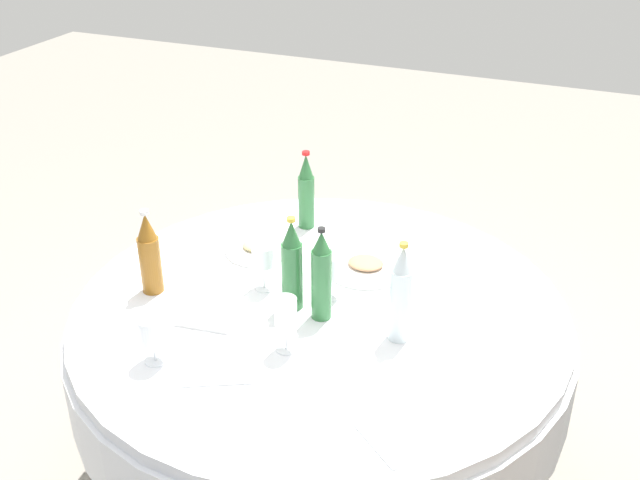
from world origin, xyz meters
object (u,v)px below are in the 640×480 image
at_px(wine_glass_east, 285,313).
at_px(bottle_amber_far, 149,254).
at_px(bottle_green_east, 321,276).
at_px(wine_glass_outer, 152,331).
at_px(wine_glass_right, 331,268).
at_px(dining_table, 320,344).
at_px(bottle_green_right, 306,192).
at_px(plate_south, 257,249).
at_px(wine_glass_rear, 263,258).
at_px(plate_front, 366,267).
at_px(bottle_green_mid, 292,266).
at_px(bottle_clear_inner, 401,295).

bearing_deg(wine_glass_east, bottle_amber_far, 166.81).
xyz_separation_m(bottle_green_east, wine_glass_outer, (-0.33, -0.37, -0.04)).
bearing_deg(wine_glass_right, dining_table, -104.07).
relative_size(bottle_green_east, wine_glass_right, 2.04).
distance_m(bottle_amber_far, bottle_green_east, 0.54).
bearing_deg(bottle_green_right, dining_table, -62.08).
bearing_deg(plate_south, bottle_amber_far, -119.15).
distance_m(bottle_green_right, wine_glass_rear, 0.44).
xyz_separation_m(bottle_amber_far, bottle_green_right, (0.27, 0.58, 0.01)).
bearing_deg(plate_front, dining_table, -103.15).
height_order(bottle_amber_far, bottle_green_right, bottle_green_right).
height_order(bottle_green_right, wine_glass_rear, bottle_green_right).
height_order(bottle_amber_far, bottle_green_east, bottle_green_east).
distance_m(bottle_green_mid, bottle_amber_far, 0.44).
distance_m(plate_south, plate_front, 0.38).
xyz_separation_m(dining_table, wine_glass_east, (-0.00, -0.24, 0.26)).
relative_size(dining_table, plate_south, 7.23).
relative_size(bottle_amber_far, wine_glass_right, 1.92).
bearing_deg(wine_glass_east, wine_glass_rear, 126.64).
xyz_separation_m(bottle_green_mid, plate_south, (-0.25, 0.25, -0.13)).
bearing_deg(bottle_clear_inner, bottle_amber_far, -176.06).
relative_size(wine_glass_east, plate_south, 0.79).
bearing_deg(bottle_green_mid, dining_table, 27.19).
relative_size(wine_glass_right, wine_glass_east, 0.87).
relative_size(bottle_green_mid, wine_glass_right, 2.07).
bearing_deg(wine_glass_outer, plate_south, 91.48).
relative_size(dining_table, bottle_green_mid, 5.08).
xyz_separation_m(dining_table, wine_glass_right, (0.01, 0.05, 0.25)).
relative_size(bottle_green_mid, bottle_clear_inner, 0.98).
distance_m(wine_glass_east, plate_front, 0.50).
bearing_deg(bottle_clear_inner, plate_front, 123.71).
distance_m(wine_glass_outer, plate_south, 0.65).
bearing_deg(bottle_green_east, wine_glass_outer, -131.99).
height_order(bottle_green_right, wine_glass_right, bottle_green_right).
xyz_separation_m(wine_glass_outer, wine_glass_rear, (0.11, 0.44, 0.01)).
distance_m(bottle_clear_inner, wine_glass_outer, 0.67).
distance_m(bottle_green_mid, plate_front, 0.34).
bearing_deg(plate_south, bottle_green_right, 71.67).
bearing_deg(bottle_green_right, plate_front, -34.86).
bearing_deg(bottle_clear_inner, plate_south, 154.24).
bearing_deg(dining_table, wine_glass_outer, -125.67).
relative_size(wine_glass_east, wine_glass_rear, 1.10).
relative_size(bottle_green_mid, wine_glass_outer, 2.15).
relative_size(bottle_green_right, wine_glass_east, 1.74).
relative_size(dining_table, plate_front, 5.94).
relative_size(bottle_green_east, plate_front, 1.15).
bearing_deg(wine_glass_outer, bottle_green_east, 48.01).
xyz_separation_m(wine_glass_east, plate_south, (-0.32, 0.46, -0.11)).
xyz_separation_m(bottle_clear_inner, wine_glass_right, (-0.25, 0.12, -0.04)).
height_order(wine_glass_right, plate_front, wine_glass_right).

